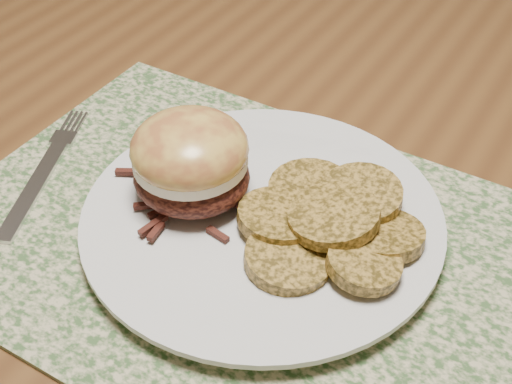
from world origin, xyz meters
TOP-DOWN VIEW (x-y plane):
  - dining_table at (0.00, 0.00)m, footprint 1.50×0.90m
  - placemat at (0.11, -0.26)m, footprint 0.45×0.33m
  - dinner_plate at (0.12, -0.24)m, footprint 0.26×0.26m
  - pork_sandwich at (0.07, -0.25)m, footprint 0.11×0.11m
  - roasted_potatoes at (0.17, -0.23)m, footprint 0.15×0.16m
  - fork at (-0.07, -0.27)m, footprint 0.08×0.17m

SIDE VIEW (x-z plane):
  - dining_table at x=0.00m, z-range 0.30..1.05m
  - placemat at x=0.11m, z-range 0.75..0.75m
  - fork at x=-0.07m, z-range 0.75..0.76m
  - dinner_plate at x=0.12m, z-range 0.75..0.77m
  - roasted_potatoes at x=0.17m, z-range 0.76..0.80m
  - pork_sandwich at x=0.07m, z-range 0.77..0.84m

